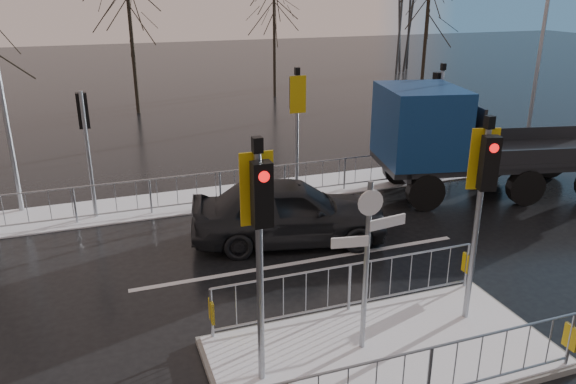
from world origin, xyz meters
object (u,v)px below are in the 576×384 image
object	(u,v)px
traffic_island	(382,337)
street_lamp_right	(544,39)
car_far_lane	(289,211)
flatbed_truck	(451,139)

from	to	relation	value
traffic_island	street_lamp_right	distance (m)	14.14
traffic_island	street_lamp_right	world-z (taller)	street_lamp_right
traffic_island	car_far_lane	distance (m)	5.01
street_lamp_right	traffic_island	bearing A→B (deg)	-141.27
traffic_island	flatbed_truck	distance (m)	8.89
traffic_island	car_far_lane	xyz separation A→B (m)	(0.08, 4.99, 0.44)
car_far_lane	flatbed_truck	size ratio (longest dim) A/B	0.64
flatbed_truck	traffic_island	bearing A→B (deg)	-131.59
traffic_island	car_far_lane	bearing A→B (deg)	89.12
car_far_lane	street_lamp_right	distance (m)	11.63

